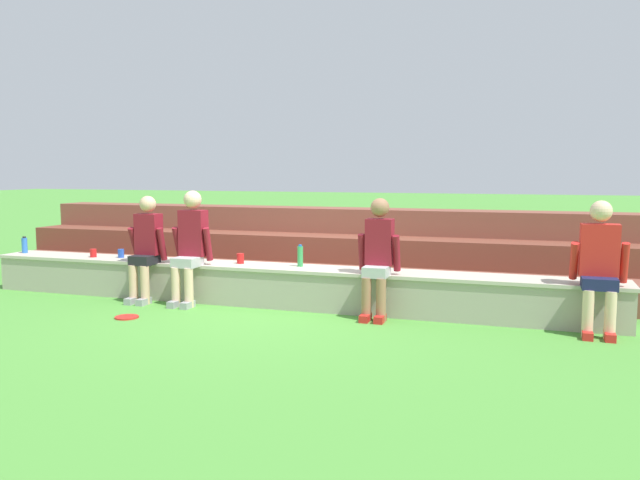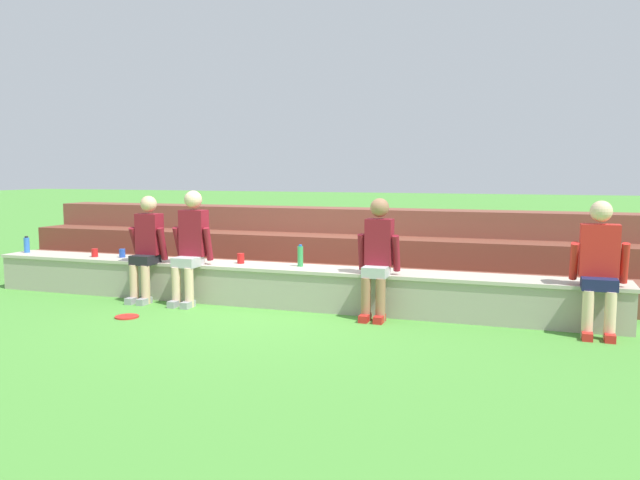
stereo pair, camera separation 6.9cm
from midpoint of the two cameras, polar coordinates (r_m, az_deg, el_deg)
name	(u,v)px [view 2 (the right image)]	position (r m, az deg, el deg)	size (l,w,h in m)	color
ground_plane	(267,309)	(7.72, -4.60, -6.24)	(80.00, 80.00, 0.00)	#4C9338
stone_seating_wall	(275,284)	(7.91, -3.84, -3.99)	(8.15, 0.58, 0.49)	#A8A08E
brick_bleachers	(319,254)	(9.43, 0.09, -1.29)	(9.52, 1.80, 1.10)	brown
person_far_left	(147,246)	(8.36, -15.18, -0.52)	(0.49, 0.49, 1.35)	#DBAD89
person_left_of_center	(191,244)	(8.06, -11.37, -0.33)	(0.51, 0.56, 1.42)	beige
person_center	(378,255)	(7.16, 5.50, -1.34)	(0.48, 0.52, 1.36)	#996B4C
person_right_of_center	(599,263)	(7.00, 24.21, -1.95)	(0.55, 0.52, 1.37)	beige
water_bottle_near_right	(27,245)	(10.03, -24.81, -0.40)	(0.08, 0.08, 0.24)	blue
water_bottle_mid_left	(300,256)	(7.79, -1.54, -1.46)	(0.07, 0.07, 0.27)	green
plastic_cup_left_end	(122,253)	(9.02, -17.24, -1.14)	(0.08, 0.08, 0.12)	blue
plastic_cup_right_end	(241,258)	(8.11, -6.94, -1.66)	(0.09, 0.09, 0.13)	red
plastic_cup_middle	(95,253)	(9.19, -19.50, -1.09)	(0.09, 0.09, 0.11)	red
frisbee	(127,317)	(7.58, -16.81, -6.66)	(0.27, 0.27, 0.02)	red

